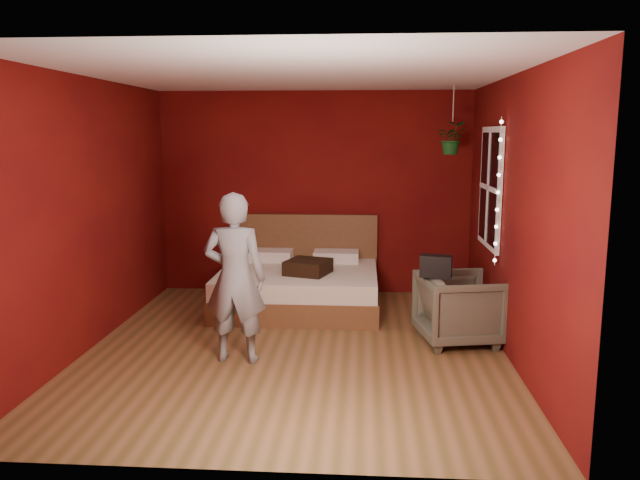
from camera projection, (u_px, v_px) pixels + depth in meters
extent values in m
plane|color=brown|center=(296.00, 348.00, 6.07)|extent=(4.50, 4.50, 0.00)
cube|color=#66110A|center=(315.00, 193.00, 8.07)|extent=(4.00, 0.02, 2.60)
cube|color=#66110A|center=(253.00, 267.00, 3.63)|extent=(4.00, 0.02, 2.60)
cube|color=#66110A|center=(88.00, 214.00, 5.99)|extent=(0.02, 4.50, 2.60)
cube|color=#66110A|center=(513.00, 218.00, 5.71)|extent=(0.02, 4.50, 2.60)
cube|color=white|center=(295.00, 72.00, 5.63)|extent=(4.00, 4.50, 0.02)
cube|color=white|center=(490.00, 188.00, 6.57)|extent=(0.04, 0.97, 1.27)
cube|color=black|center=(489.00, 188.00, 6.57)|extent=(0.02, 0.85, 1.15)
cube|color=white|center=(488.00, 188.00, 6.57)|extent=(0.03, 0.05, 1.15)
cube|color=white|center=(488.00, 188.00, 6.57)|extent=(0.03, 0.85, 0.05)
cylinder|color=silver|center=(498.00, 192.00, 6.05)|extent=(0.01, 0.01, 1.45)
sphere|color=#FFF2CC|center=(495.00, 260.00, 6.17)|extent=(0.04, 0.04, 0.04)
sphere|color=#FFF2CC|center=(496.00, 244.00, 6.14)|extent=(0.04, 0.04, 0.04)
sphere|color=#FFF2CC|center=(496.00, 227.00, 6.11)|extent=(0.04, 0.04, 0.04)
sphere|color=#FFF2CC|center=(497.00, 210.00, 6.08)|extent=(0.04, 0.04, 0.04)
sphere|color=#FFF2CC|center=(498.00, 192.00, 6.05)|extent=(0.04, 0.04, 0.04)
sphere|color=#FFF2CC|center=(499.00, 175.00, 6.02)|extent=(0.04, 0.04, 0.04)
sphere|color=#FFF2CC|center=(500.00, 157.00, 6.00)|extent=(0.04, 0.04, 0.04)
sphere|color=#FFF2CC|center=(501.00, 140.00, 5.97)|extent=(0.04, 0.04, 0.04)
sphere|color=#FFF2CC|center=(501.00, 122.00, 5.94)|extent=(0.04, 0.04, 0.04)
cube|color=brown|center=(299.00, 297.00, 7.44)|extent=(1.88, 1.60, 0.26)
cube|color=white|center=(299.00, 278.00, 7.40)|extent=(1.84, 1.57, 0.21)
cube|color=brown|center=(305.00, 254.00, 8.12)|extent=(1.88, 0.08, 1.03)
cube|color=white|center=(270.00, 255.00, 7.92)|extent=(0.56, 0.36, 0.13)
cube|color=white|center=(336.00, 256.00, 7.87)|extent=(0.56, 0.36, 0.13)
imported|color=gray|center=(235.00, 278.00, 5.62)|extent=(0.59, 0.40, 1.56)
imported|color=#5C5A48|center=(459.00, 308.00, 6.20)|extent=(0.90, 0.88, 0.70)
cube|color=black|center=(436.00, 266.00, 6.00)|extent=(0.32, 0.21, 0.21)
cube|color=black|center=(308.00, 267.00, 7.16)|extent=(0.57, 0.57, 0.16)
cylinder|color=silver|center=(453.00, 104.00, 7.11)|extent=(0.01, 0.01, 0.40)
imported|color=#18551B|center=(452.00, 138.00, 7.17)|extent=(0.40, 0.37, 0.37)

